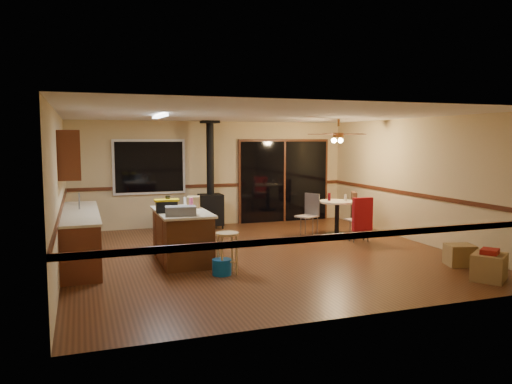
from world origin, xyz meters
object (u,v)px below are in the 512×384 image
toolbox_grey (181,211)px  box_under_window (174,221)px  chair_right (355,207)px  bar_stool (227,253)px  kitchen_island (182,236)px  box_corner_a (489,267)px  wood_stove (211,198)px  blue_bucket (222,267)px  dining_table (337,212)px  box_corner_b (460,255)px  chair_left (310,210)px  chair_near (362,214)px  toolbox_black (167,207)px

toolbox_grey → box_under_window: 3.78m
toolbox_grey → chair_right: 4.82m
bar_stool → kitchen_island: bearing=114.7°
box_under_window → box_corner_a: 7.01m
bar_stool → wood_stove: bearing=79.3°
blue_bucket → box_under_window: bearing=90.1°
dining_table → box_corner_b: bearing=-78.0°
kitchen_island → box_corner_b: kitchen_island is taller
chair_left → chair_right: 1.14m
bar_stool → chair_near: chair_near is taller
box_corner_a → box_corner_b: 0.90m
kitchen_island → toolbox_black: (-0.28, -0.14, 0.55)m
chair_left → dining_table: bearing=-13.7°
wood_stove → box_under_window: wood_stove is taller
kitchen_island → box_under_window: bearing=82.6°
blue_bucket → box_corner_b: bearing=-11.0°
toolbox_grey → chair_near: bearing=12.6°
kitchen_island → chair_left: chair_left is taller
dining_table → box_corner_a: 4.04m
toolbox_black → box_under_window: size_ratio=0.68×
toolbox_black → box_under_window: toolbox_black is taller
blue_bucket → toolbox_grey: bearing=133.1°
wood_stove → toolbox_black: wood_stove is taller
toolbox_grey → chair_right: bearing=23.3°
toolbox_grey → dining_table: toolbox_grey is taller
chair_near → dining_table: bearing=96.4°
chair_right → dining_table: bearing=-166.7°
wood_stove → chair_left: wood_stove is taller
dining_table → chair_right: bearing=13.3°
toolbox_black → wood_stove: bearing=63.6°
box_corner_a → toolbox_grey: bearing=152.7°
box_corner_a → chair_near: bearing=96.3°
toolbox_grey → box_corner_a: bearing=-27.3°
dining_table → chair_left: bearing=166.3°
dining_table → box_under_window: bearing=150.6°
toolbox_black → box_corner_a: toolbox_black is taller
toolbox_grey → chair_left: bearing=30.4°
box_under_window → box_corner_a: size_ratio=0.97×
blue_bucket → kitchen_island: bearing=110.1°
dining_table → box_corner_a: size_ratio=1.52×
blue_bucket → bar_stool: bearing=12.7°
bar_stool → box_corner_b: 4.00m
kitchen_island → chair_left: bearing=23.3°
bar_stool → box_corner_a: 4.05m
chair_right → box_under_window: 4.28m
chair_left → box_corner_b: 3.54m
chair_right → box_under_window: (-3.89, 1.76, -0.39)m
kitchen_island → wood_stove: size_ratio=0.67×
box_under_window → dining_table: bearing=-29.4°
dining_table → box_corner_a: dining_table is taller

